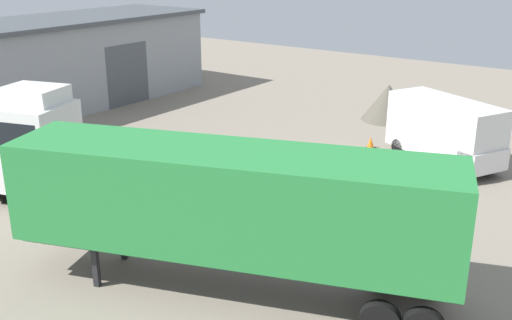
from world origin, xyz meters
TOP-DOWN VIEW (x-y plane):
  - ground_plane at (0.00, 0.00)m, footprint 60.00×60.00m
  - warehouse_building at (0.00, 17.02)m, footprint 24.34×6.55m
  - tractor_unit_white at (-6.27, 6.08)m, footprint 6.60×4.21m
  - container_trailer_orange at (-7.62, -3.77)m, footprint 6.29×11.85m
  - delivery_van_white at (5.81, -4.92)m, footprint 4.13×5.59m
  - gravel_pile at (10.97, -0.00)m, footprint 2.78×2.78m
  - oil_drum at (-1.29, 2.93)m, footprint 0.58×0.58m
  - traffic_cone at (5.93, -1.41)m, footprint 0.40×0.40m

SIDE VIEW (x-z plane):
  - ground_plane at x=0.00m, z-range 0.00..0.00m
  - traffic_cone at x=5.93m, z-range -0.02..0.53m
  - oil_drum at x=-1.29m, z-range 0.00..0.88m
  - gravel_pile at x=10.97m, z-range 0.00..1.97m
  - delivery_van_white at x=5.81m, z-range 0.11..2.90m
  - tractor_unit_white at x=-6.27m, z-range -0.11..4.09m
  - warehouse_building at x=0.00m, z-range 0.01..5.09m
  - container_trailer_orange at x=-7.62m, z-range 0.56..4.57m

